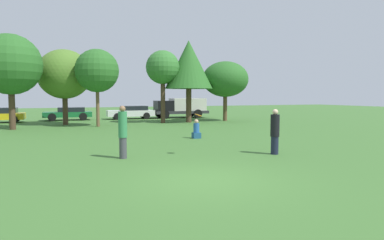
{
  "coord_description": "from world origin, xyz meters",
  "views": [
    {
      "loc": [
        -3.88,
        -8.37,
        2.33
      ],
      "look_at": [
        1.4,
        4.31,
        1.33
      ],
      "focal_mm": 31.76,
      "sensor_mm": 36.0,
      "label": 1
    }
  ],
  "objects_px": {
    "parked_car_yellow": "(0,115)",
    "parked_car_green": "(69,113)",
    "tree_4": "(163,68)",
    "parked_car_white": "(131,112)",
    "person_catcher": "(275,132)",
    "tree_5": "(189,65)",
    "person_thrower": "(123,132)",
    "tree_6": "(225,79)",
    "bystander_sitting": "(196,130)",
    "tree_3": "(97,71)",
    "delivery_truck_black": "(181,107)",
    "frisbee": "(198,115)",
    "tree_2": "(64,74)",
    "tree_1": "(10,65)"
  },
  "relations": [
    {
      "from": "tree_1",
      "to": "parked_car_white",
      "type": "relative_size",
      "value": 1.39
    },
    {
      "from": "tree_4",
      "to": "delivery_truck_black",
      "type": "height_order",
      "value": "tree_4"
    },
    {
      "from": "delivery_truck_black",
      "to": "tree_6",
      "type": "bearing_deg",
      "value": 113.82
    },
    {
      "from": "person_thrower",
      "to": "tree_2",
      "type": "xyz_separation_m",
      "value": [
        -1.37,
        16.23,
        2.98
      ]
    },
    {
      "from": "tree_6",
      "to": "parked_car_green",
      "type": "relative_size",
      "value": 1.23
    },
    {
      "from": "bystander_sitting",
      "to": "tree_3",
      "type": "distance_m",
      "value": 10.77
    },
    {
      "from": "parked_car_yellow",
      "to": "tree_6",
      "type": "bearing_deg",
      "value": 166.58
    },
    {
      "from": "tree_2",
      "to": "parked_car_white",
      "type": "xyz_separation_m",
      "value": [
        6.32,
        4.66,
        -3.29
      ]
    },
    {
      "from": "tree_2",
      "to": "tree_5",
      "type": "bearing_deg",
      "value": -8.81
    },
    {
      "from": "bystander_sitting",
      "to": "tree_1",
      "type": "relative_size",
      "value": 0.16
    },
    {
      "from": "delivery_truck_black",
      "to": "tree_1",
      "type": "bearing_deg",
      "value": 28.44
    },
    {
      "from": "tree_2",
      "to": "tree_5",
      "type": "xyz_separation_m",
      "value": [
        9.94,
        -1.54,
        0.95
      ]
    },
    {
      "from": "tree_5",
      "to": "parked_car_green",
      "type": "xyz_separation_m",
      "value": [
        -9.46,
        6.67,
        -4.27
      ]
    },
    {
      "from": "frisbee",
      "to": "tree_2",
      "type": "relative_size",
      "value": 0.05
    },
    {
      "from": "tree_3",
      "to": "parked_car_yellow",
      "type": "distance_m",
      "value": 10.56
    },
    {
      "from": "frisbee",
      "to": "tree_5",
      "type": "relative_size",
      "value": 0.04
    },
    {
      "from": "frisbee",
      "to": "tree_3",
      "type": "height_order",
      "value": "tree_3"
    },
    {
      "from": "frisbee",
      "to": "tree_6",
      "type": "distance_m",
      "value": 18.38
    },
    {
      "from": "bystander_sitting",
      "to": "tree_6",
      "type": "height_order",
      "value": "tree_6"
    },
    {
      "from": "tree_4",
      "to": "parked_car_green",
      "type": "bearing_deg",
      "value": 137.78
    },
    {
      "from": "tree_5",
      "to": "frisbee",
      "type": "bearing_deg",
      "value": -110.76
    },
    {
      "from": "bystander_sitting",
      "to": "parked_car_green",
      "type": "relative_size",
      "value": 0.24
    },
    {
      "from": "person_thrower",
      "to": "parked_car_green",
      "type": "distance_m",
      "value": 21.38
    },
    {
      "from": "bystander_sitting",
      "to": "parked_car_yellow",
      "type": "distance_m",
      "value": 19.66
    },
    {
      "from": "person_thrower",
      "to": "tree_6",
      "type": "xyz_separation_m",
      "value": [
        12.32,
        15.06,
        2.79
      ]
    },
    {
      "from": "bystander_sitting",
      "to": "parked_car_white",
      "type": "relative_size",
      "value": 0.22
    },
    {
      "from": "tree_6",
      "to": "parked_car_yellow",
      "type": "xyz_separation_m",
      "value": [
        -18.79,
        5.41,
        -3.11
      ]
    },
    {
      "from": "parked_car_yellow",
      "to": "frisbee",
      "type": "bearing_deg",
      "value": 116.49
    },
    {
      "from": "person_catcher",
      "to": "tree_6",
      "type": "distance_m",
      "value": 17.98
    },
    {
      "from": "person_catcher",
      "to": "tree_1",
      "type": "xyz_separation_m",
      "value": [
        -10.58,
        14.91,
        3.49
      ]
    },
    {
      "from": "tree_4",
      "to": "parked_car_white",
      "type": "height_order",
      "value": "tree_4"
    },
    {
      "from": "person_catcher",
      "to": "parked_car_yellow",
      "type": "relative_size",
      "value": 0.43
    },
    {
      "from": "tree_3",
      "to": "tree_6",
      "type": "xyz_separation_m",
      "value": [
        11.5,
        1.4,
        -0.35
      ]
    },
    {
      "from": "person_catcher",
      "to": "tree_4",
      "type": "bearing_deg",
      "value": -78.18
    },
    {
      "from": "tree_4",
      "to": "delivery_truck_black",
      "type": "distance_m",
      "value": 7.83
    },
    {
      "from": "person_catcher",
      "to": "tree_5",
      "type": "xyz_separation_m",
      "value": [
        2.85,
        16.1,
        4.03
      ]
    },
    {
      "from": "person_thrower",
      "to": "delivery_truck_black",
      "type": "distance_m",
      "value": 23.08
    },
    {
      "from": "person_thrower",
      "to": "tree_1",
      "type": "xyz_separation_m",
      "value": [
        -4.86,
        13.5,
        3.39
      ]
    },
    {
      "from": "tree_4",
      "to": "parked_car_white",
      "type": "relative_size",
      "value": 1.31
    },
    {
      "from": "frisbee",
      "to": "tree_2",
      "type": "bearing_deg",
      "value": 104.01
    },
    {
      "from": "bystander_sitting",
      "to": "delivery_truck_black",
      "type": "xyz_separation_m",
      "value": [
        5.27,
        16.35,
        0.72
      ]
    },
    {
      "from": "bystander_sitting",
      "to": "tree_3",
      "type": "height_order",
      "value": "tree_3"
    },
    {
      "from": "tree_6",
      "to": "delivery_truck_black",
      "type": "height_order",
      "value": "tree_6"
    },
    {
      "from": "parked_car_yellow",
      "to": "parked_car_green",
      "type": "height_order",
      "value": "parked_car_yellow"
    },
    {
      "from": "person_catcher",
      "to": "tree_1",
      "type": "relative_size",
      "value": 0.28
    },
    {
      "from": "tree_4",
      "to": "parked_car_yellow",
      "type": "distance_m",
      "value": 14.49
    },
    {
      "from": "parked_car_yellow",
      "to": "parked_car_white",
      "type": "bearing_deg",
      "value": -175.25
    },
    {
      "from": "frisbee",
      "to": "parked_car_green",
      "type": "bearing_deg",
      "value": 99.59
    },
    {
      "from": "tree_6",
      "to": "parked_car_green",
      "type": "height_order",
      "value": "tree_6"
    },
    {
      "from": "frisbee",
      "to": "tree_6",
      "type": "relative_size",
      "value": 0.05
    }
  ]
}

